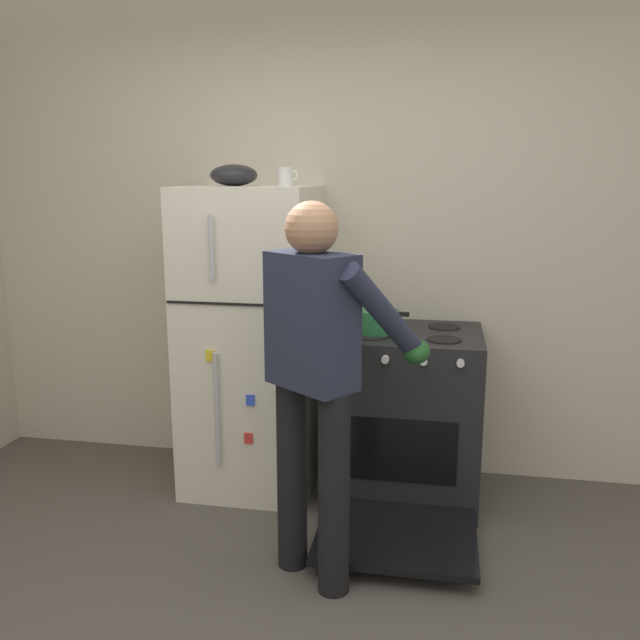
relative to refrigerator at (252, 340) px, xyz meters
The scene contains 7 objects.
kitchen_wall_back 0.78m from the refrigerator, 41.07° to the left, with size 6.00×0.10×2.70m, color beige.
refrigerator is the anchor object (origin of this frame).
stove_range 0.92m from the refrigerator, ahead, with size 0.76×1.22×0.91m.
person_cook 0.99m from the refrigerator, 57.70° to the right, with size 0.68×0.73×1.60m.
red_pot 0.70m from the refrigerator, ahead, with size 0.33×0.23×0.12m.
coffee_mug 0.89m from the refrigerator, 15.40° to the left, with size 0.11×0.08×0.10m.
mixing_bowl 0.88m from the refrigerator, behind, with size 0.25×0.25×0.11m, color black.
Camera 1 is at (0.57, -1.81, 1.69)m, focal length 37.29 mm.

